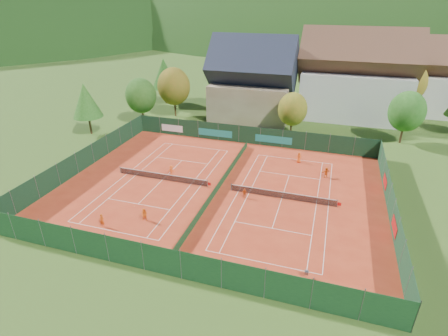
% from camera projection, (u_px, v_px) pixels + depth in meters
% --- Properties ---
extents(ground, '(600.00, 600.00, 0.00)m').
position_uv_depth(ground, '(219.00, 189.00, 44.57)').
color(ground, '#305019').
rests_on(ground, ground).
extents(clay_pad, '(40.00, 32.00, 0.01)m').
position_uv_depth(clay_pad, '(219.00, 189.00, 44.56)').
color(clay_pad, '#AE3219').
rests_on(clay_pad, ground).
extents(court_markings_left, '(11.03, 23.83, 0.00)m').
position_uv_depth(court_markings_left, '(163.00, 180.00, 46.71)').
color(court_markings_left, white).
rests_on(court_markings_left, ground).
extents(court_markings_right, '(11.03, 23.83, 0.00)m').
position_uv_depth(court_markings_right, '(282.00, 198.00, 42.39)').
color(court_markings_right, white).
rests_on(court_markings_right, ground).
extents(tennis_net_left, '(13.30, 0.10, 1.02)m').
position_uv_depth(tennis_net_left, '(163.00, 177.00, 46.45)').
color(tennis_net_left, '#59595B').
rests_on(tennis_net_left, ground).
extents(tennis_net_right, '(13.30, 0.10, 1.02)m').
position_uv_depth(tennis_net_right, '(283.00, 195.00, 42.13)').
color(tennis_net_right, '#59595B').
rests_on(tennis_net_right, ground).
extents(court_divider, '(0.03, 28.80, 1.00)m').
position_uv_depth(court_divider, '(219.00, 185.00, 44.34)').
color(court_divider, '#163C1D').
rests_on(court_divider, ground).
extents(fence_north, '(40.00, 0.10, 3.00)m').
position_uv_depth(fence_north, '(247.00, 135.00, 57.71)').
color(fence_north, '#12321C').
rests_on(fence_north, ground).
extents(fence_south, '(40.00, 0.04, 3.00)m').
position_uv_depth(fence_south, '(161.00, 261.00, 30.21)').
color(fence_south, '#153C1D').
rests_on(fence_south, ground).
extents(fence_west, '(0.04, 32.00, 3.00)m').
position_uv_depth(fence_west, '(85.00, 158.00, 49.30)').
color(fence_west, '#13351E').
rests_on(fence_west, ground).
extents(fence_east, '(0.09, 32.00, 3.00)m').
position_uv_depth(fence_east, '(391.00, 204.00, 38.55)').
color(fence_east, '#153A21').
rests_on(fence_east, ground).
extents(chalet, '(16.20, 12.00, 16.00)m').
position_uv_depth(chalet, '(252.00, 84.00, 68.11)').
color(chalet, tan).
rests_on(chalet, ground).
extents(hotel_block_a, '(21.60, 11.00, 17.25)m').
position_uv_depth(hotel_block_a, '(355.00, 80.00, 67.77)').
color(hotel_block_a, silver).
rests_on(hotel_block_a, ground).
extents(hotel_block_b, '(17.28, 10.00, 15.50)m').
position_uv_depth(hotel_block_b, '(426.00, 81.00, 71.17)').
color(hotel_block_b, silver).
rests_on(hotel_block_b, ground).
extents(tree_west_front, '(5.72, 5.72, 8.69)m').
position_uv_depth(tree_west_front, '(141.00, 96.00, 65.23)').
color(tree_west_front, '#432A18').
rests_on(tree_west_front, ground).
extents(tree_west_mid, '(6.44, 6.44, 9.78)m').
position_uv_depth(tree_west_mid, '(174.00, 86.00, 68.98)').
color(tree_west_mid, '#483219').
rests_on(tree_west_mid, ground).
extents(tree_west_back, '(5.60, 5.60, 10.00)m').
position_uv_depth(tree_west_back, '(164.00, 73.00, 77.15)').
color(tree_west_back, '#422817').
rests_on(tree_west_back, ground).
extents(tree_center, '(5.01, 5.01, 7.60)m').
position_uv_depth(tree_center, '(293.00, 109.00, 59.67)').
color(tree_center, '#432D17').
rests_on(tree_center, ground).
extents(tree_east_front, '(5.72, 5.72, 8.69)m').
position_uv_depth(tree_east_front, '(407.00, 111.00, 56.22)').
color(tree_east_front, '#462D19').
rests_on(tree_east_front, ground).
extents(tree_west_side, '(5.04, 5.04, 9.00)m').
position_uv_depth(tree_west_side, '(86.00, 100.00, 59.71)').
color(tree_west_side, '#4B301B').
rests_on(tree_west_side, ground).
extents(tree_east_back, '(7.15, 7.15, 10.86)m').
position_uv_depth(tree_east_back, '(408.00, 83.00, 68.77)').
color(tree_east_back, '#422817').
rests_on(tree_east_back, ground).
extents(mountain_backdrop, '(820.00, 530.00, 242.00)m').
position_uv_depth(mountain_backdrop, '(357.00, 91.00, 254.10)').
color(mountain_backdrop, black).
rests_on(mountain_backdrop, ground).
extents(ball_hopper, '(0.34, 0.34, 0.80)m').
position_uv_depth(ball_hopper, '(307.00, 273.00, 30.24)').
color(ball_hopper, slate).
rests_on(ball_hopper, ground).
extents(loose_ball_0, '(0.07, 0.07, 0.07)m').
position_uv_depth(loose_ball_0, '(134.00, 206.00, 40.79)').
color(loose_ball_0, '#CCD833').
rests_on(loose_ball_0, ground).
extents(loose_ball_1, '(0.07, 0.07, 0.07)m').
position_uv_depth(loose_ball_1, '(216.00, 226.00, 37.29)').
color(loose_ball_1, '#CCD833').
rests_on(loose_ball_1, ground).
extents(player_left_near, '(0.57, 0.40, 1.52)m').
position_uv_depth(player_left_near, '(102.00, 220.00, 36.91)').
color(player_left_near, '#D14F12').
rests_on(player_left_near, ground).
extents(player_left_mid, '(0.77, 0.62, 1.52)m').
position_uv_depth(player_left_mid, '(144.00, 215.00, 37.86)').
color(player_left_mid, orange).
rests_on(player_left_mid, ground).
extents(player_left_far, '(0.99, 0.64, 1.45)m').
position_uv_depth(player_left_far, '(171.00, 170.00, 47.62)').
color(player_left_far, '#F65315').
rests_on(player_left_far, ground).
extents(player_right_near, '(0.81, 0.62, 1.28)m').
position_uv_depth(player_right_near, '(244.00, 193.00, 42.26)').
color(player_right_near, '#CB4712').
rests_on(player_right_near, ground).
extents(player_right_far_a, '(0.84, 0.61, 1.58)m').
position_uv_depth(player_right_far_a, '(299.00, 158.00, 51.26)').
color(player_right_far_a, '#EC5415').
rests_on(player_right_far_a, ground).
extents(player_right_far_b, '(1.38, 1.16, 1.49)m').
position_uv_depth(player_right_far_b, '(326.00, 172.00, 47.05)').
color(player_right_far_b, '#DA5713').
rests_on(player_right_far_b, ground).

